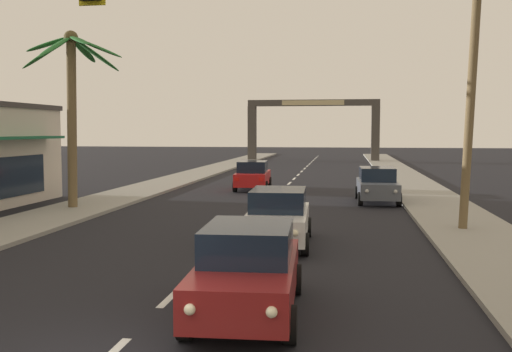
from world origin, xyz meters
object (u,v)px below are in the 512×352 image
(sedan_oncoming_far, at_px, (253,175))
(palm_left_second, at_px, (72,86))
(sedan_third_in_queue, at_px, (278,217))
(sedan_parked_nearest_kerb, at_px, (377,185))
(traffic_signal_mast, at_px, (340,7))
(palm_right_second, at_px, (476,1))
(town_gateway_arch, at_px, (313,122))
(sedan_lead_at_stop_bar, at_px, (248,269))

(sedan_oncoming_far, height_order, palm_left_second, palm_left_second)
(sedan_third_in_queue, distance_m, sedan_oncoming_far, 16.08)
(sedan_oncoming_far, xyz_separation_m, sedan_parked_nearest_kerb, (6.83, -4.85, 0.00))
(traffic_signal_mast, bearing_deg, sedan_third_in_queue, 102.03)
(traffic_signal_mast, xyz_separation_m, sedan_oncoming_far, (-5.16, 24.49, -4.32))
(sedan_third_in_queue, height_order, palm_left_second, palm_left_second)
(palm_right_second, bearing_deg, traffic_signal_mast, -110.15)
(traffic_signal_mast, bearing_deg, palm_right_second, 69.85)
(traffic_signal_mast, relative_size, palm_left_second, 1.38)
(town_gateway_arch, bearing_deg, sedan_parked_nearest_kerb, -82.09)
(palm_right_second, bearing_deg, sedan_parked_nearest_kerb, 108.68)
(sedan_oncoming_far, distance_m, palm_left_second, 12.34)
(traffic_signal_mast, relative_size, sedan_oncoming_far, 2.35)
(sedan_parked_nearest_kerb, bearing_deg, palm_left_second, -160.07)
(palm_right_second, bearing_deg, sedan_third_in_queue, -153.86)
(sedan_lead_at_stop_bar, bearing_deg, sedan_oncoming_far, 98.86)
(sedan_third_in_queue, bearing_deg, sedan_lead_at_stop_bar, -88.36)
(town_gateway_arch, bearing_deg, palm_right_second, -80.13)
(sedan_oncoming_far, bearing_deg, palm_left_second, -123.22)
(town_gateway_arch, bearing_deg, traffic_signal_mast, -86.51)
(sedan_lead_at_stop_bar, xyz_separation_m, sedan_parked_nearest_kerb, (3.35, 17.49, 0.00))
(sedan_oncoming_far, xyz_separation_m, palm_right_second, (9.48, -12.70, 6.83))
(sedan_parked_nearest_kerb, bearing_deg, sedan_oncoming_far, 144.60)
(sedan_third_in_queue, relative_size, sedan_parked_nearest_kerb, 1.00)
(sedan_parked_nearest_kerb, relative_size, palm_left_second, 0.58)
(sedan_lead_at_stop_bar, bearing_deg, sedan_third_in_queue, 91.64)
(sedan_lead_at_stop_bar, height_order, sedan_third_in_queue, same)
(sedan_parked_nearest_kerb, bearing_deg, sedan_lead_at_stop_bar, -100.83)
(traffic_signal_mast, bearing_deg, sedan_oncoming_far, 101.89)
(traffic_signal_mast, xyz_separation_m, sedan_third_in_queue, (-1.86, 8.75, -4.32))
(sedan_lead_at_stop_bar, relative_size, sedan_parked_nearest_kerb, 1.01)
(sedan_lead_at_stop_bar, bearing_deg, traffic_signal_mast, -52.08)
(sedan_third_in_queue, xyz_separation_m, sedan_parked_nearest_kerb, (3.53, 10.89, 0.00))
(sedan_lead_at_stop_bar, distance_m, sedan_oncoming_far, 22.61)
(traffic_signal_mast, distance_m, sedan_lead_at_stop_bar, 5.11)
(sedan_parked_nearest_kerb, relative_size, palm_right_second, 0.45)
(sedan_parked_nearest_kerb, bearing_deg, sedan_third_in_queue, -107.98)
(sedan_third_in_queue, bearing_deg, sedan_parked_nearest_kerb, 72.02)
(sedan_lead_at_stop_bar, xyz_separation_m, town_gateway_arch, (-1.76, 54.23, 3.60))
(sedan_oncoming_far, relative_size, palm_right_second, 0.45)
(sedan_lead_at_stop_bar, xyz_separation_m, sedan_third_in_queue, (-0.19, 6.60, 0.00))
(sedan_lead_at_stop_bar, height_order, palm_left_second, palm_left_second)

